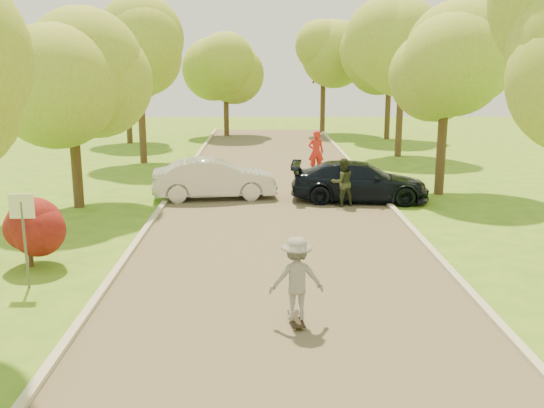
{
  "coord_description": "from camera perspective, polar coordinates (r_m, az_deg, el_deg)",
  "views": [
    {
      "loc": [
        -0.51,
        -9.04,
        4.93
      ],
      "look_at": [
        -0.24,
        6.72,
        1.3
      ],
      "focal_mm": 40.0,
      "sensor_mm": 36.0,
      "label": 1
    }
  ],
  "objects": [
    {
      "name": "ground",
      "position": [
        10.31,
        2.06,
        -15.62
      ],
      "size": [
        100.0,
        100.0,
        0.0
      ],
      "primitive_type": "plane",
      "color": "#3C731B",
      "rests_on": "ground"
    },
    {
      "name": "road",
      "position": [
        17.74,
        0.71,
        -3.15
      ],
      "size": [
        8.0,
        60.0,
        0.01
      ],
      "primitive_type": "cube",
      "color": "#4C4438",
      "rests_on": "ground"
    },
    {
      "name": "curb_left",
      "position": [
        18.07,
        -12.25,
        -2.97
      ],
      "size": [
        0.18,
        60.0,
        0.12
      ],
      "primitive_type": "cube",
      "color": "#B2AD9E",
      "rests_on": "ground"
    },
    {
      "name": "curb_right",
      "position": [
        18.3,
        13.51,
        -2.84
      ],
      "size": [
        0.18,
        60.0,
        0.12
      ],
      "primitive_type": "cube",
      "color": "#B2AD9E",
      "rests_on": "ground"
    },
    {
      "name": "street_sign",
      "position": [
        14.47,
        -22.4,
        -1.49
      ],
      "size": [
        0.55,
        0.06,
        2.17
      ],
      "color": "#59595E",
      "rests_on": "ground"
    },
    {
      "name": "red_shrub",
      "position": [
        16.11,
        -22.01,
        -1.76
      ],
      "size": [
        1.7,
        1.7,
        1.95
      ],
      "color": "#382619",
      "rests_on": "ground"
    },
    {
      "name": "tree_l_midb",
      "position": [
        21.96,
        -18.02,
        11.45
      ],
      "size": [
        4.3,
        4.2,
        6.62
      ],
      "color": "#382619",
      "rests_on": "ground"
    },
    {
      "name": "tree_l_far",
      "position": [
        31.59,
        -12.04,
        13.67
      ],
      "size": [
        4.92,
        4.8,
        7.79
      ],
      "color": "#382619",
      "rests_on": "ground"
    },
    {
      "name": "tree_r_midb",
      "position": [
        24.11,
        16.56,
        12.33
      ],
      "size": [
        4.51,
        4.4,
        7.01
      ],
      "color": "#382619",
      "rests_on": "ground"
    },
    {
      "name": "tree_r_far",
      "position": [
        33.95,
        12.6,
        14.19
      ],
      "size": [
        5.33,
        5.2,
        8.34
      ],
      "color": "#382619",
      "rests_on": "ground"
    },
    {
      "name": "tree_bg_a",
      "position": [
        39.91,
        -13.29,
        13.19
      ],
      "size": [
        5.12,
        5.0,
        7.72
      ],
      "color": "#382619",
      "rests_on": "ground"
    },
    {
      "name": "tree_bg_b",
      "position": [
        41.96,
        11.35,
        13.56
      ],
      "size": [
        5.12,
        5.0,
        7.95
      ],
      "color": "#382619",
      "rests_on": "ground"
    },
    {
      "name": "tree_bg_c",
      "position": [
        43.1,
        -4.11,
        13.06
      ],
      "size": [
        4.92,
        4.8,
        7.33
      ],
      "color": "#382619",
      "rests_on": "ground"
    },
    {
      "name": "tree_bg_d",
      "position": [
        45.29,
        5.16,
        13.41
      ],
      "size": [
        5.12,
        5.0,
        7.72
      ],
      "color": "#382619",
      "rests_on": "ground"
    },
    {
      "name": "silver_sedan",
      "position": [
        22.86,
        -5.45,
        2.39
      ],
      "size": [
        4.75,
        2.18,
        1.51
      ],
      "primitive_type": "imported",
      "rotation": [
        0.0,
        0.0,
        1.7
      ],
      "color": "silver",
      "rests_on": "ground"
    },
    {
      "name": "dark_sedan",
      "position": [
        22.56,
        8.23,
        2.11
      ],
      "size": [
        5.22,
        2.55,
        1.46
      ],
      "primitive_type": "imported",
      "rotation": [
        0.0,
        0.0,
        1.47
      ],
      "color": "black",
      "rests_on": "ground"
    },
    {
      "name": "longboard",
      "position": [
        12.02,
        2.29,
        -10.79
      ],
      "size": [
        0.31,
        0.86,
        0.1
      ],
      "rotation": [
        0.0,
        0.0,
        3.24
      ],
      "color": "black",
      "rests_on": "ground"
    },
    {
      "name": "skateboarder",
      "position": [
        11.7,
        2.33,
        -7.03
      ],
      "size": [
        1.12,
        0.71,
        1.65
      ],
      "primitive_type": "imported",
      "rotation": [
        0.0,
        0.0,
        3.24
      ],
      "color": "gray",
      "rests_on": "longboard"
    },
    {
      "name": "person_striped",
      "position": [
        28.15,
        4.16,
        4.9
      ],
      "size": [
        0.75,
        0.51,
        1.99
      ],
      "primitive_type": "imported",
      "rotation": [
        0.0,
        0.0,
        3.19
      ],
      "color": "red",
      "rests_on": "ground"
    },
    {
      "name": "person_olive",
      "position": [
        21.61,
        6.64,
        2.03
      ],
      "size": [
        0.99,
        0.86,
        1.72
      ],
      "primitive_type": "imported",
      "rotation": [
        0.0,
        0.0,
        3.43
      ],
      "color": "#2B321E",
      "rests_on": "ground"
    }
  ]
}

